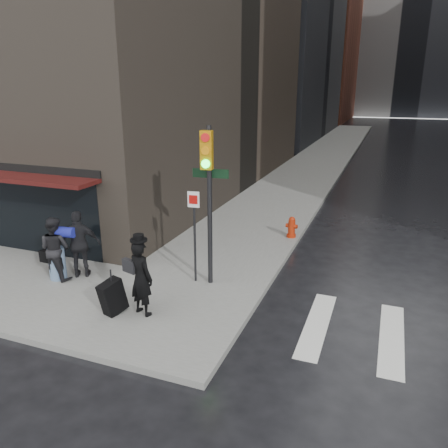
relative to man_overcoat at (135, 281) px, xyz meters
The scene contains 9 objects.
ground 1.10m from the man_overcoat, 29.49° to the left, with size 140.00×140.00×0.00m, color black.
sidewalk_left 27.27m from the man_overcoat, 89.06° to the left, with size 4.00×50.00×0.15m, color slate.
bldg_left_far 64.63m from the man_overcoat, 101.40° to the left, with size 22.00×20.00×26.00m, color brown.
bldg_distant 79.94m from the man_overcoat, 85.29° to the left, with size 40.00×12.00×32.00m, color gray.
man_overcoat is the anchor object (origin of this frame).
man_jeans 3.16m from the man_overcoat, 163.33° to the left, with size 1.24×0.69×1.74m.
man_greycoat 2.81m from the man_overcoat, 153.22° to the left, with size 1.18×0.92×1.86m.
traffic_light 2.91m from the man_overcoat, 65.80° to the left, with size 1.03×0.52×4.13m.
fire_hydrant 6.89m from the man_overcoat, 71.56° to the left, with size 0.42×0.32×0.73m.
Camera 1 is at (4.64, -7.94, 5.20)m, focal length 35.00 mm.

